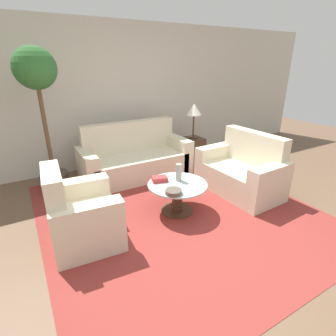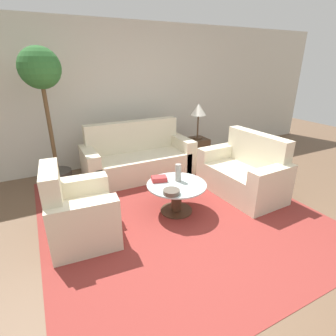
{
  "view_description": "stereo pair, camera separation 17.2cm",
  "coord_description": "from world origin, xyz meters",
  "px_view_note": "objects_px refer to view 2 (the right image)",
  "views": [
    {
      "loc": [
        -1.57,
        -1.87,
        1.91
      ],
      "look_at": [
        0.1,
        1.02,
        0.55
      ],
      "focal_mm": 28.0,
      "sensor_mm": 36.0,
      "label": 1
    },
    {
      "loc": [
        -1.42,
        -1.95,
        1.91
      ],
      "look_at": [
        0.1,
        1.02,
        0.55
      ],
      "focal_mm": 28.0,
      "sensor_mm": 36.0,
      "label": 2
    }
  ],
  "objects_px": {
    "loveseat": "(244,174)",
    "coffee_table": "(176,194)",
    "potted_plant": "(45,97)",
    "bowl": "(171,192)",
    "armchair": "(77,215)",
    "book_stack": "(159,179)",
    "vase": "(178,173)",
    "table_lamp": "(198,111)",
    "sofa_main": "(138,159)"
  },
  "relations": [
    {
      "from": "loveseat",
      "to": "coffee_table",
      "type": "bearing_deg",
      "value": -91.4
    },
    {
      "from": "potted_plant",
      "to": "bowl",
      "type": "bearing_deg",
      "value": -56.28
    },
    {
      "from": "bowl",
      "to": "potted_plant",
      "type": "bearing_deg",
      "value": 123.72
    },
    {
      "from": "loveseat",
      "to": "bowl",
      "type": "xyz_separation_m",
      "value": [
        -1.41,
        -0.25,
        0.14
      ]
    },
    {
      "from": "armchair",
      "to": "book_stack",
      "type": "distance_m",
      "value": 1.14
    },
    {
      "from": "vase",
      "to": "bowl",
      "type": "relative_size",
      "value": 1.17
    },
    {
      "from": "potted_plant",
      "to": "bowl",
      "type": "relative_size",
      "value": 10.36
    },
    {
      "from": "coffee_table",
      "to": "potted_plant",
      "type": "height_order",
      "value": "potted_plant"
    },
    {
      "from": "table_lamp",
      "to": "armchair",
      "type": "bearing_deg",
      "value": -150.9
    },
    {
      "from": "loveseat",
      "to": "book_stack",
      "type": "distance_m",
      "value": 1.4
    },
    {
      "from": "vase",
      "to": "book_stack",
      "type": "height_order",
      "value": "vase"
    },
    {
      "from": "coffee_table",
      "to": "table_lamp",
      "type": "height_order",
      "value": "table_lamp"
    },
    {
      "from": "table_lamp",
      "to": "book_stack",
      "type": "relative_size",
      "value": 2.96
    },
    {
      "from": "table_lamp",
      "to": "coffee_table",
      "type": "bearing_deg",
      "value": -131.23
    },
    {
      "from": "table_lamp",
      "to": "book_stack",
      "type": "height_order",
      "value": "table_lamp"
    },
    {
      "from": "sofa_main",
      "to": "potted_plant",
      "type": "relative_size",
      "value": 0.89
    },
    {
      "from": "sofa_main",
      "to": "vase",
      "type": "bearing_deg",
      "value": -86.77
    },
    {
      "from": "loveseat",
      "to": "book_stack",
      "type": "xyz_separation_m",
      "value": [
        -1.38,
        0.16,
        0.15
      ]
    },
    {
      "from": "sofa_main",
      "to": "loveseat",
      "type": "height_order",
      "value": "sofa_main"
    },
    {
      "from": "table_lamp",
      "to": "loveseat",
      "type": "bearing_deg",
      "value": -90.95
    },
    {
      "from": "vase",
      "to": "coffee_table",
      "type": "bearing_deg",
      "value": -130.43
    },
    {
      "from": "book_stack",
      "to": "sofa_main",
      "type": "bearing_deg",
      "value": 97.19
    },
    {
      "from": "potted_plant",
      "to": "bowl",
      "type": "height_order",
      "value": "potted_plant"
    },
    {
      "from": "potted_plant",
      "to": "book_stack",
      "type": "bearing_deg",
      "value": -48.23
    },
    {
      "from": "table_lamp",
      "to": "book_stack",
      "type": "xyz_separation_m",
      "value": [
        -1.4,
        -1.22,
        -0.61
      ]
    },
    {
      "from": "table_lamp",
      "to": "bowl",
      "type": "xyz_separation_m",
      "value": [
        -1.43,
        -1.63,
        -0.61
      ]
    },
    {
      "from": "vase",
      "to": "loveseat",
      "type": "bearing_deg",
      "value": -2.52
    },
    {
      "from": "bowl",
      "to": "book_stack",
      "type": "distance_m",
      "value": 0.41
    },
    {
      "from": "bowl",
      "to": "sofa_main",
      "type": "bearing_deg",
      "value": 83.58
    },
    {
      "from": "sofa_main",
      "to": "armchair",
      "type": "distance_m",
      "value": 1.9
    },
    {
      "from": "potted_plant",
      "to": "book_stack",
      "type": "relative_size",
      "value": 9.39
    },
    {
      "from": "vase",
      "to": "book_stack",
      "type": "relative_size",
      "value": 1.06
    },
    {
      "from": "potted_plant",
      "to": "vase",
      "type": "bearing_deg",
      "value": -45.34
    },
    {
      "from": "loveseat",
      "to": "potted_plant",
      "type": "relative_size",
      "value": 0.63
    },
    {
      "from": "coffee_table",
      "to": "bowl",
      "type": "distance_m",
      "value": 0.34
    },
    {
      "from": "coffee_table",
      "to": "loveseat",
      "type": "bearing_deg",
      "value": 1.26
    },
    {
      "from": "potted_plant",
      "to": "vase",
      "type": "xyz_separation_m",
      "value": [
        1.41,
        -1.42,
        -0.92
      ]
    },
    {
      "from": "coffee_table",
      "to": "bowl",
      "type": "height_order",
      "value": "bowl"
    },
    {
      "from": "sofa_main",
      "to": "armchair",
      "type": "relative_size",
      "value": 2.08
    },
    {
      "from": "armchair",
      "to": "table_lamp",
      "type": "distance_m",
      "value": 2.98
    },
    {
      "from": "armchair",
      "to": "potted_plant",
      "type": "height_order",
      "value": "potted_plant"
    },
    {
      "from": "book_stack",
      "to": "loveseat",
      "type": "bearing_deg",
      "value": 7.92
    },
    {
      "from": "coffee_table",
      "to": "potted_plant",
      "type": "xyz_separation_m",
      "value": [
        -1.34,
        1.5,
        1.18
      ]
    },
    {
      "from": "sofa_main",
      "to": "loveseat",
      "type": "xyz_separation_m",
      "value": [
        1.22,
        -1.39,
        -0.0
      ]
    },
    {
      "from": "loveseat",
      "to": "potted_plant",
      "type": "height_order",
      "value": "potted_plant"
    },
    {
      "from": "coffee_table",
      "to": "book_stack",
      "type": "bearing_deg",
      "value": 131.97
    },
    {
      "from": "coffee_table",
      "to": "vase",
      "type": "xyz_separation_m",
      "value": [
        0.07,
        0.08,
        0.27
      ]
    },
    {
      "from": "armchair",
      "to": "vase",
      "type": "relative_size",
      "value": 3.77
    },
    {
      "from": "armchair",
      "to": "loveseat",
      "type": "xyz_separation_m",
      "value": [
        2.5,
        0.02,
        0.0
      ]
    },
    {
      "from": "coffee_table",
      "to": "book_stack",
      "type": "xyz_separation_m",
      "value": [
        -0.17,
        0.19,
        0.18
      ]
    }
  ]
}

